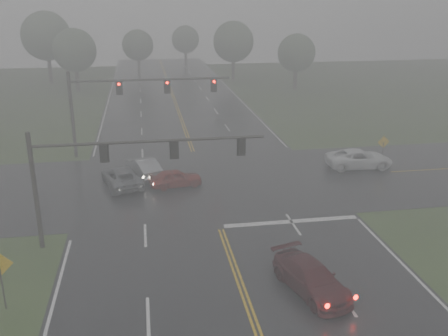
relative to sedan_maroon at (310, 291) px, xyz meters
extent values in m
cube|color=black|center=(-3.18, 13.16, 0.00)|extent=(18.00, 160.00, 0.02)
cube|color=black|center=(-3.18, 15.16, 0.00)|extent=(120.00, 14.00, 0.02)
cube|color=silver|center=(1.32, 7.56, 0.00)|extent=(8.50, 0.50, 0.01)
imported|color=#3C0B0F|center=(0.00, 0.00, 0.00)|extent=(3.20, 5.19, 1.40)
imported|color=maroon|center=(-5.31, 14.81, 0.00)|extent=(3.98, 2.05, 1.29)
imported|color=gray|center=(-7.61, 17.43, 0.00)|extent=(2.96, 4.73, 1.47)
imported|color=#55575C|center=(-9.23, 15.59, 0.00)|extent=(3.51, 5.34, 1.36)
imported|color=silver|center=(9.75, 16.69, 0.00)|extent=(5.45, 2.72, 1.48)
cylinder|color=black|center=(-13.38, 6.68, 3.32)|extent=(0.26, 0.26, 6.64)
cylinder|color=black|center=(-13.38, 6.68, 5.90)|extent=(0.17, 0.17, 0.74)
cylinder|color=black|center=(-7.09, 6.68, 5.86)|extent=(12.57, 0.17, 0.17)
cube|color=black|center=(-9.60, 6.68, 5.30)|extent=(0.31, 0.26, 0.97)
cube|color=black|center=(-9.60, 6.83, 5.30)|extent=(0.51, 0.03, 1.15)
cube|color=black|center=(-5.83, 6.68, 5.30)|extent=(0.31, 0.26, 0.97)
cube|color=black|center=(-5.83, 6.83, 5.30)|extent=(0.51, 0.03, 1.15)
cube|color=black|center=(-2.06, 6.68, 5.30)|extent=(0.31, 0.26, 0.97)
cube|color=black|center=(-2.06, 6.83, 5.30)|extent=(0.51, 0.03, 1.15)
cylinder|color=black|center=(-13.38, 23.40, 3.71)|extent=(0.29, 0.29, 7.42)
cylinder|color=black|center=(-13.38, 23.40, 6.60)|extent=(0.19, 0.19, 0.82)
cylinder|color=black|center=(-6.61, 23.40, 6.55)|extent=(13.54, 0.19, 0.19)
cube|color=black|center=(-9.31, 23.40, 5.93)|extent=(0.35, 0.29, 1.08)
cube|color=black|center=(-9.31, 23.56, 5.93)|extent=(0.57, 0.03, 1.29)
cylinder|color=#FF0C05|center=(-9.31, 23.23, 6.27)|extent=(0.23, 0.06, 0.23)
cube|color=black|center=(-5.25, 23.40, 5.93)|extent=(0.35, 0.29, 1.08)
cube|color=black|center=(-5.25, 23.56, 5.93)|extent=(0.57, 0.03, 1.29)
cylinder|color=#FF0C05|center=(-5.25, 23.23, 6.27)|extent=(0.23, 0.06, 0.23)
cube|color=black|center=(-1.19, 23.40, 5.93)|extent=(0.35, 0.29, 1.08)
cube|color=black|center=(-1.19, 23.56, 5.93)|extent=(0.57, 0.03, 1.29)
cylinder|color=#FF0C05|center=(-1.19, 23.23, 6.27)|extent=(0.23, 0.06, 0.23)
cylinder|color=black|center=(-13.97, 0.88, 1.12)|extent=(0.07, 0.07, 2.25)
cylinder|color=black|center=(11.89, 16.98, 0.99)|extent=(0.07, 0.07, 1.99)
cube|color=#CF9E0C|center=(11.89, 17.01, 1.99)|extent=(1.04, 0.12, 1.04)
cylinder|color=#31251F|center=(-16.62, 55.59, 1.73)|extent=(0.55, 0.55, 3.46)
sphere|color=#3D4F35|center=(-16.62, 55.59, 5.96)|extent=(6.15, 6.15, 6.15)
cylinder|color=#31251F|center=(7.51, 61.47, 1.83)|extent=(0.53, 0.53, 3.67)
sphere|color=#3D4F35|center=(7.51, 61.47, 6.32)|extent=(6.52, 6.52, 6.52)
cylinder|color=#31251F|center=(-7.73, 70.20, 1.51)|extent=(0.52, 0.52, 3.02)
sphere|color=#3D4F35|center=(-7.73, 70.20, 5.20)|extent=(5.36, 5.36, 5.36)
cylinder|color=#31251F|center=(15.26, 52.29, 1.56)|extent=(0.57, 0.57, 3.12)
sphere|color=#3D4F35|center=(15.26, 52.29, 5.38)|extent=(5.55, 5.55, 5.55)
cylinder|color=#31251F|center=(-21.69, 63.84, 2.14)|extent=(0.61, 0.61, 4.28)
sphere|color=#3D4F35|center=(-21.69, 63.84, 7.38)|extent=(7.61, 7.61, 7.61)
cylinder|color=#31251F|center=(1.49, 80.58, 1.51)|extent=(0.60, 0.60, 3.02)
sphere|color=#3D4F35|center=(1.49, 80.58, 5.20)|extent=(5.37, 5.37, 5.37)
camera|label=1|loc=(-7.41, -19.57, 13.32)|focal=40.00mm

